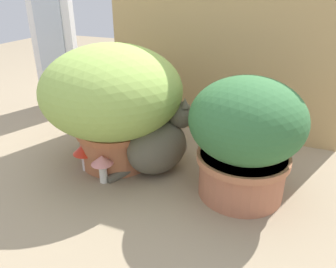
{
  "coord_description": "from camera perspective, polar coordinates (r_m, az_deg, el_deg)",
  "views": [
    {
      "loc": [
        0.51,
        -1.01,
        0.72
      ],
      "look_at": [
        0.08,
        0.06,
        0.18
      ],
      "focal_mm": 35.31,
      "sensor_mm": 36.0,
      "label": 1
    }
  ],
  "objects": [
    {
      "name": "mushroom_ornament_red",
      "position": [
        1.39,
        -14.11,
        -2.73
      ],
      "size": [
        0.1,
        0.1,
        0.12
      ],
      "color": "silver",
      "rests_on": "ground"
    },
    {
      "name": "ground_plane",
      "position": [
        1.34,
        -4.0,
        -7.47
      ],
      "size": [
        6.0,
        6.0,
        0.0
      ],
      "primitive_type": "plane",
      "color": "gray"
    },
    {
      "name": "cardboard_backdrop",
      "position": [
        1.61,
        9.35,
        16.22
      ],
      "size": [
        1.14,
        0.03,
        0.96
      ],
      "primitive_type": "cube",
      "color": "tan",
      "rests_on": "ground"
    },
    {
      "name": "mushroom_ornament_pink",
      "position": [
        1.29,
        -11.29,
        -4.89
      ],
      "size": [
        0.09,
        0.09,
        0.12
      ],
      "color": "silver",
      "rests_on": "ground"
    },
    {
      "name": "window_panel_white",
      "position": [
        2.05,
        -19.55,
        17.62
      ],
      "size": [
        0.29,
        0.05,
        0.99
      ],
      "color": "white",
      "rests_on": "ground"
    },
    {
      "name": "cat",
      "position": [
        1.32,
        -1.26,
        -1.71
      ],
      "size": [
        0.31,
        0.33,
        0.32
      ],
      "color": "#5A5646",
      "rests_on": "ground"
    },
    {
      "name": "grass_planter",
      "position": [
        1.35,
        -9.54,
        6.21
      ],
      "size": [
        0.56,
        0.56,
        0.5
      ],
      "color": "#AD6440",
      "rests_on": "ground"
    },
    {
      "name": "leafy_planter",
      "position": [
        1.16,
        13.23,
        -0.18
      ],
      "size": [
        0.4,
        0.4,
        0.44
      ],
      "color": "#B16A4C",
      "rests_on": "ground"
    }
  ]
}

